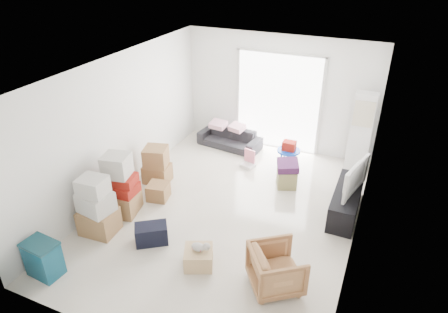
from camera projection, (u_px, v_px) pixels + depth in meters
room_shell at (228, 148)px, 6.79m from camera, size 4.98×6.48×3.18m
sliding_door at (278, 98)px, 9.24m from camera, size 2.10×0.04×2.33m
ac_tower at (361, 132)px, 8.46m from camera, size 0.45×0.30×1.75m
tv_console at (346, 201)px, 7.31m from camera, size 0.45×1.49×0.50m
television at (349, 187)px, 7.16m from camera, size 0.80×1.11×0.13m
sofa at (230, 135)px, 9.66m from camera, size 1.58×0.63×0.60m
pillow_left at (218, 120)px, 9.59m from camera, size 0.46×0.38×0.13m
pillow_right at (237, 122)px, 9.44m from camera, size 0.46×0.41×0.13m
armchair at (276, 267)px, 5.69m from camera, size 0.95×0.96×0.73m
storage_bins at (43, 259)px, 5.93m from camera, size 0.54×0.40×0.59m
box_stack_a at (97, 208)px, 6.72m from camera, size 0.62×0.53×1.08m
box_stack_b at (120, 188)px, 7.22m from camera, size 0.69×0.69×1.18m
box_stack_c at (157, 165)px, 8.22m from camera, size 0.57×0.56×0.78m
loose_box at (158, 191)px, 7.76m from camera, size 0.45×0.45×0.32m
duffel_bag at (152, 234)px, 6.63m from camera, size 0.61×0.56×0.34m
ottoman at (287, 178)px, 8.14m from camera, size 0.49×0.49×0.38m
blanket at (288, 167)px, 8.02m from camera, size 0.54×0.54×0.14m
kids_table at (289, 149)px, 8.71m from camera, size 0.50×0.50×0.63m
toy_walker at (249, 162)px, 8.91m from camera, size 0.34×0.31×0.38m
wood_crate at (199, 257)px, 6.17m from camera, size 0.57×0.57×0.29m
plush_bunny at (200, 247)px, 6.07m from camera, size 0.30×0.17×0.15m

